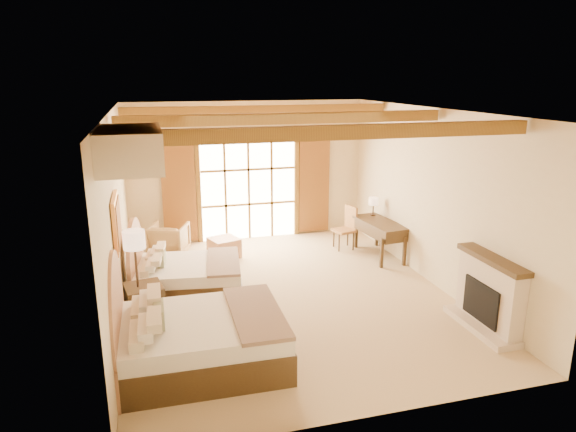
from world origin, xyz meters
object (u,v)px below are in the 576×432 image
object	(u,v)px
bed_far	(180,274)
nightstand	(145,305)
bed_near	(188,336)
desk	(379,238)
armchair	(169,240)

from	to	relation	value
bed_far	nightstand	bearing A→B (deg)	-112.59
bed_near	desk	distance (m)	5.43
bed_far	nightstand	size ratio (longest dim) A/B	3.13
nightstand	bed_near	bearing A→B (deg)	-78.42
bed_near	desk	size ratio (longest dim) A/B	1.50
bed_far	desk	xyz separation A→B (m)	(4.25, 0.90, 0.04)
nightstand	desk	size ratio (longest dim) A/B	0.44
bed_near	bed_far	xyz separation A→B (m)	(0.05, 2.42, -0.07)
bed_near	bed_far	world-z (taller)	bed_near
nightstand	armchair	distance (m)	3.19
bed_near	desk	bearing A→B (deg)	38.54
armchair	desk	bearing A→B (deg)	-175.22
bed_far	armchair	xyz separation A→B (m)	(-0.09, 2.12, -0.02)
armchair	desk	distance (m)	4.51
bed_near	desk	world-z (taller)	bed_near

